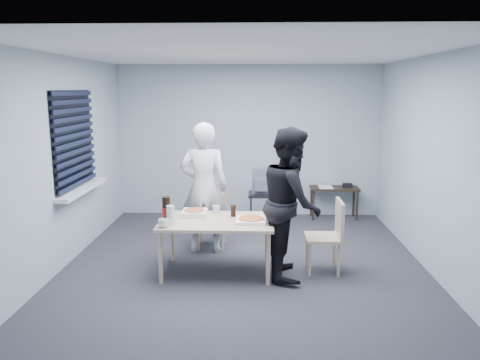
{
  "coord_description": "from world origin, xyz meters",
  "views": [
    {
      "loc": [
        0.16,
        -5.57,
        2.19
      ],
      "look_at": [
        -0.06,
        0.1,
        1.08
      ],
      "focal_mm": 35.0,
      "sensor_mm": 36.0,
      "label": 1
    }
  ],
  "objects_px": {
    "dining_table": "(217,225)",
    "chair_right": "(330,231)",
    "backpack": "(261,181)",
    "mug_a": "(163,223)",
    "mug_b": "(216,209)",
    "stool": "(261,200)",
    "soda_bottle": "(166,210)",
    "chair_far": "(212,210)",
    "side_table": "(334,192)",
    "person_white": "(204,188)",
    "person_black": "(291,203)"
  },
  "relations": [
    {
      "from": "mug_b",
      "to": "stool",
      "type": "bearing_deg",
      "value": 70.54
    },
    {
      "from": "soda_bottle",
      "to": "backpack",
      "type": "bearing_deg",
      "value": 61.71
    },
    {
      "from": "dining_table",
      "to": "chair_right",
      "type": "bearing_deg",
      "value": 2.38
    },
    {
      "from": "side_table",
      "to": "mug_b",
      "type": "bearing_deg",
      "value": -130.24
    },
    {
      "from": "stool",
      "to": "mug_b",
      "type": "relative_size",
      "value": 5.53
    },
    {
      "from": "mug_a",
      "to": "dining_table",
      "type": "bearing_deg",
      "value": 29.65
    },
    {
      "from": "dining_table",
      "to": "person_white",
      "type": "height_order",
      "value": "person_white"
    },
    {
      "from": "side_table",
      "to": "mug_a",
      "type": "xyz_separation_m",
      "value": [
        -2.37,
        -2.81,
        0.24
      ]
    },
    {
      "from": "person_white",
      "to": "mug_a",
      "type": "xyz_separation_m",
      "value": [
        -0.34,
        -1.06,
        -0.18
      ]
    },
    {
      "from": "chair_far",
      "to": "mug_a",
      "type": "relative_size",
      "value": 7.24
    },
    {
      "from": "person_white",
      "to": "person_black",
      "type": "height_order",
      "value": "same"
    },
    {
      "from": "person_black",
      "to": "backpack",
      "type": "bearing_deg",
      "value": 9.67
    },
    {
      "from": "person_white",
      "to": "stool",
      "type": "distance_m",
      "value": 1.5
    },
    {
      "from": "chair_right",
      "to": "person_black",
      "type": "height_order",
      "value": "person_black"
    },
    {
      "from": "stool",
      "to": "soda_bottle",
      "type": "distance_m",
      "value": 2.39
    },
    {
      "from": "dining_table",
      "to": "chair_far",
      "type": "xyz_separation_m",
      "value": [
        -0.16,
        1.0,
        -0.08
      ]
    },
    {
      "from": "dining_table",
      "to": "mug_b",
      "type": "relative_size",
      "value": 13.45
    },
    {
      "from": "dining_table",
      "to": "backpack",
      "type": "bearing_deg",
      "value": 74.35
    },
    {
      "from": "backpack",
      "to": "soda_bottle",
      "type": "distance_m",
      "value": 2.35
    },
    {
      "from": "chair_far",
      "to": "person_white",
      "type": "bearing_deg",
      "value": -105.38
    },
    {
      "from": "backpack",
      "to": "mug_a",
      "type": "height_order",
      "value": "backpack"
    },
    {
      "from": "dining_table",
      "to": "backpack",
      "type": "relative_size",
      "value": 3.39
    },
    {
      "from": "dining_table",
      "to": "chair_far",
      "type": "height_order",
      "value": "chair_far"
    },
    {
      "from": "person_white",
      "to": "mug_b",
      "type": "height_order",
      "value": "person_white"
    },
    {
      "from": "dining_table",
      "to": "person_black",
      "type": "distance_m",
      "value": 0.93
    },
    {
      "from": "soda_bottle",
      "to": "dining_table",
      "type": "bearing_deg",
      "value": 13.52
    },
    {
      "from": "stool",
      "to": "mug_a",
      "type": "height_order",
      "value": "mug_a"
    },
    {
      "from": "dining_table",
      "to": "chair_right",
      "type": "height_order",
      "value": "chair_right"
    },
    {
      "from": "chair_right",
      "to": "mug_a",
      "type": "relative_size",
      "value": 7.24
    },
    {
      "from": "soda_bottle",
      "to": "chair_far",
      "type": "bearing_deg",
      "value": 69.96
    },
    {
      "from": "chair_far",
      "to": "chair_right",
      "type": "bearing_deg",
      "value": -31.95
    },
    {
      "from": "chair_far",
      "to": "chair_right",
      "type": "relative_size",
      "value": 1.0
    },
    {
      "from": "person_white",
      "to": "stool",
      "type": "height_order",
      "value": "person_white"
    },
    {
      "from": "mug_a",
      "to": "soda_bottle",
      "type": "xyz_separation_m",
      "value": [
        0.0,
        0.19,
        0.1
      ]
    },
    {
      "from": "side_table",
      "to": "mug_a",
      "type": "distance_m",
      "value": 3.68
    },
    {
      "from": "person_black",
      "to": "stool",
      "type": "bearing_deg",
      "value": 9.61
    },
    {
      "from": "chair_right",
      "to": "stool",
      "type": "relative_size",
      "value": 1.61
    },
    {
      "from": "dining_table",
      "to": "person_white",
      "type": "relative_size",
      "value": 0.76
    },
    {
      "from": "chair_right",
      "to": "mug_b",
      "type": "bearing_deg",
      "value": 169.07
    },
    {
      "from": "mug_a",
      "to": "chair_far",
      "type": "bearing_deg",
      "value": 72.61
    },
    {
      "from": "person_black",
      "to": "mug_a",
      "type": "xyz_separation_m",
      "value": [
        -1.45,
        -0.28,
        -0.18
      ]
    },
    {
      "from": "side_table",
      "to": "mug_a",
      "type": "height_order",
      "value": "mug_a"
    },
    {
      "from": "stool",
      "to": "mug_b",
      "type": "height_order",
      "value": "mug_b"
    },
    {
      "from": "stool",
      "to": "backpack",
      "type": "bearing_deg",
      "value": -90.0
    },
    {
      "from": "person_white",
      "to": "mug_a",
      "type": "height_order",
      "value": "person_white"
    },
    {
      "from": "mug_b",
      "to": "side_table",
      "type": "bearing_deg",
      "value": 49.76
    },
    {
      "from": "person_black",
      "to": "soda_bottle",
      "type": "height_order",
      "value": "person_black"
    },
    {
      "from": "soda_bottle",
      "to": "stool",
      "type": "bearing_deg",
      "value": 61.85
    },
    {
      "from": "backpack",
      "to": "mug_a",
      "type": "bearing_deg",
      "value": -98.97
    },
    {
      "from": "person_white",
      "to": "stool",
      "type": "relative_size",
      "value": 3.2
    }
  ]
}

